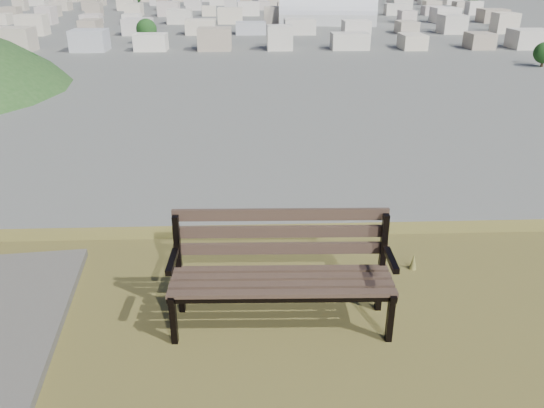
{
  "coord_description": "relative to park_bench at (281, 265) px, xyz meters",
  "views": [
    {
      "loc": [
        0.7,
        -1.59,
        27.94
      ],
      "look_at": [
        0.95,
        4.28,
        25.3
      ],
      "focal_mm": 35.0,
      "sensor_mm": 36.0,
      "label": 1
    }
  ],
  "objects": [
    {
      "name": "park_bench",
      "position": [
        0.0,
        0.0,
        0.0
      ],
      "size": [
        1.93,
        0.66,
        1.0
      ],
      "rotation": [
        0.0,
        0.0,
        -0.03
      ],
      "color": "#453328",
      "rests_on": "hilltop_mesa"
    },
    {
      "name": "city_trees",
      "position": [
        -27.34,
        316.61,
        -20.73
      ],
      "size": [
        406.52,
        387.2,
        9.98
      ],
      "color": "#372B1B",
      "rests_on": "ground"
    },
    {
      "name": "arena",
      "position": [
        41.45,
        290.26,
        -20.6
      ],
      "size": [
        52.49,
        28.4,
        21.06
      ],
      "rotation": [
        0.0,
        0.0,
        -0.15
      ],
      "color": "silver",
      "rests_on": "ground"
    },
    {
      "name": "city_blocks",
      "position": [
        -0.95,
        392.05,
        -22.06
      ],
      "size": [
        395.0,
        361.0,
        7.0
      ],
      "color": "beige",
      "rests_on": "ground"
    }
  ]
}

